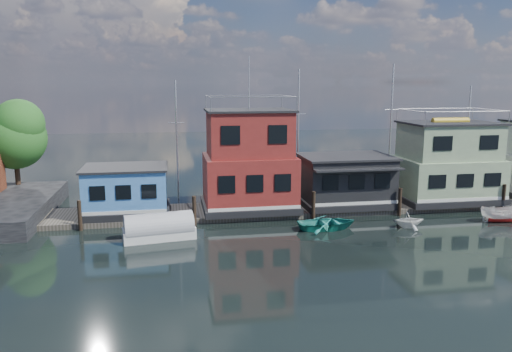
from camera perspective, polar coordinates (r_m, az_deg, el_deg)
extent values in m
plane|color=black|center=(31.76, 18.33, -8.85)|extent=(160.00, 160.00, 0.00)
cube|color=#595147|center=(42.19, 10.72, -3.40)|extent=(48.00, 5.00, 0.40)
cube|color=black|center=(39.64, -14.50, -3.80)|extent=(6.40, 4.90, 0.50)
cube|color=#4C8EDE|center=(39.25, -14.62, -1.32)|extent=(6.00, 4.50, 3.00)
cube|color=black|center=(38.97, -14.73, 0.95)|extent=(6.30, 4.80, 0.16)
cube|color=black|center=(39.95, -0.78, -3.34)|extent=(7.40, 5.90, 0.50)
cube|color=maroon|center=(39.49, -0.79, -0.35)|extent=(7.00, 5.50, 3.74)
cube|color=maroon|center=(38.96, -0.80, 4.85)|extent=(6.30, 4.95, 3.46)
cube|color=black|center=(38.82, -0.81, 7.51)|extent=(6.65, 5.23, 0.16)
cylinder|color=silver|center=(38.76, -0.82, 10.58)|extent=(0.08, 0.08, 4.00)
cube|color=black|center=(41.91, 10.10, -2.84)|extent=(7.40, 5.40, 0.50)
cube|color=black|center=(41.50, 10.19, -0.22)|extent=(7.00, 5.00, 3.40)
cube|color=black|center=(41.21, 10.27, 2.21)|extent=(7.30, 5.30, 0.16)
cube|color=black|center=(38.72, 11.65, 0.74)|extent=(7.00, 1.20, 0.12)
cube|color=black|center=(45.72, 20.79, -2.25)|extent=(8.40, 5.90, 0.50)
cube|color=#92AC81|center=(45.37, 20.94, -0.02)|extent=(8.00, 5.50, 3.12)
cube|color=#92AC81|center=(44.95, 21.19, 3.74)|extent=(7.20, 4.95, 2.88)
cube|color=black|center=(44.81, 21.32, 5.67)|extent=(7.60, 5.23, 0.16)
cylinder|color=gold|center=(44.79, 21.34, 5.89)|extent=(3.20, 0.56, 0.56)
cylinder|color=#2D2116|center=(37.23, -19.49, -4.29)|extent=(0.28, 0.28, 2.20)
cylinder|color=#2D2116|center=(36.70, -7.07, -3.96)|extent=(0.28, 0.28, 2.20)
cylinder|color=#2D2116|center=(38.15, 6.58, -3.39)|extent=(0.28, 0.28, 2.20)
cylinder|color=#2D2116|center=(40.64, 16.11, -2.87)|extent=(0.28, 0.28, 2.20)
cylinder|color=#2D2116|center=(45.26, 26.44, -2.22)|extent=(0.28, 0.28, 2.20)
cylinder|color=silver|center=(44.58, -9.03, 4.01)|extent=(0.16, 0.16, 10.50)
cylinder|color=silver|center=(44.43, -9.09, 6.03)|extent=(1.40, 0.06, 0.06)
cylinder|color=silver|center=(45.99, 4.83, 4.93)|extent=(0.16, 0.16, 11.50)
cylinder|color=silver|center=(45.85, 4.87, 7.07)|extent=(1.40, 0.06, 0.06)
cylinder|color=silver|center=(49.01, 15.12, 5.25)|extent=(0.16, 0.16, 12.00)
cylinder|color=silver|center=(48.88, 15.22, 7.35)|extent=(1.40, 0.06, 0.06)
cylinder|color=silver|center=(52.95, 22.97, 4.06)|extent=(0.16, 0.16, 10.00)
cylinder|color=silver|center=(52.82, 23.09, 5.67)|extent=(1.40, 0.06, 0.06)
cylinder|color=#382619|center=(49.01, -25.52, -0.77)|extent=(0.44, 0.44, 2.97)
sphere|color=#25591E|center=(48.45, -25.90, 3.92)|extent=(5.44, 5.44, 5.44)
cylinder|color=red|center=(42.01, 26.92, -4.41)|extent=(3.16, 1.12, 0.46)
imported|color=silver|center=(37.59, 17.04, -4.80)|extent=(2.30, 2.00, 1.19)
imported|color=teal|center=(36.07, 8.16, -5.35)|extent=(4.36, 3.21, 0.87)
cube|color=silver|center=(34.14, -11.01, -6.44)|extent=(4.93, 2.50, 0.78)
cylinder|color=#AEAEB3|center=(34.01, -11.04, -5.71)|extent=(4.73, 2.58, 1.91)
imported|color=silver|center=(41.69, 26.30, -3.88)|extent=(3.50, 1.72, 1.29)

